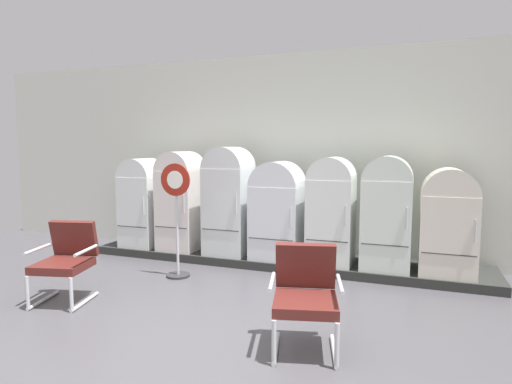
{
  "coord_description": "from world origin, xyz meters",
  "views": [
    {
      "loc": [
        1.88,
        -3.03,
        1.77
      ],
      "look_at": [
        -0.28,
        2.75,
        1.11
      ],
      "focal_mm": 29.98,
      "sensor_mm": 36.0,
      "label": 1
    }
  ],
  "objects": [
    {
      "name": "ground",
      "position": [
        0.0,
        0.0,
        -0.03
      ],
      "size": [
        12.0,
        10.0,
        0.05
      ],
      "primitive_type": "cube",
      "color": "#4B484D"
    },
    {
      "name": "back_wall",
      "position": [
        0.0,
        3.66,
        1.63
      ],
      "size": [
        11.76,
        0.12,
        3.24
      ],
      "color": "silver",
      "rests_on": "ground"
    },
    {
      "name": "display_plinth",
      "position": [
        0.0,
        3.02,
        0.06
      ],
      "size": [
        5.98,
        0.95,
        0.12
      ],
      "primitive_type": "cube",
      "color": "#292A27",
      "rests_on": "ground"
    },
    {
      "name": "refrigerator_0",
      "position": [
        -2.34,
        2.89,
        0.89
      ],
      "size": [
        0.6,
        0.62,
        1.45
      ],
      "color": "white",
      "rests_on": "display_plinth"
    },
    {
      "name": "refrigerator_1",
      "position": [
        -1.62,
        2.91,
        0.96
      ],
      "size": [
        0.61,
        0.66,
        1.57
      ],
      "color": "white",
      "rests_on": "display_plinth"
    },
    {
      "name": "refrigerator_2",
      "position": [
        -0.78,
        2.91,
        1.0
      ],
      "size": [
        0.64,
        0.67,
        1.64
      ],
      "color": "silver",
      "rests_on": "display_plinth"
    },
    {
      "name": "refrigerator_3",
      "position": [
        -0.0,
        2.91,
        0.87
      ],
      "size": [
        0.71,
        0.66,
        1.43
      ],
      "color": "white",
      "rests_on": "display_plinth"
    },
    {
      "name": "refrigerator_4",
      "position": [
        0.8,
        2.89,
        0.92
      ],
      "size": [
        0.62,
        0.63,
        1.5
      ],
      "color": "white",
      "rests_on": "display_plinth"
    },
    {
      "name": "refrigerator_5",
      "position": [
        1.54,
        2.93,
        0.93
      ],
      "size": [
        0.64,
        0.7,
        1.52
      ],
      "color": "silver",
      "rests_on": "display_plinth"
    },
    {
      "name": "refrigerator_6",
      "position": [
        2.3,
        2.93,
        0.84
      ],
      "size": [
        0.68,
        0.7,
        1.37
      ],
      "color": "silver",
      "rests_on": "display_plinth"
    },
    {
      "name": "armchair_left",
      "position": [
        -1.84,
        0.7,
        0.5
      ],
      "size": [
        0.71,
        0.75,
        0.9
      ],
      "color": "silver",
      "rests_on": "ground"
    },
    {
      "name": "armchair_right",
      "position": [
        1.02,
        0.51,
        0.5
      ],
      "size": [
        0.71,
        0.75,
        0.9
      ],
      "color": "silver",
      "rests_on": "ground"
    },
    {
      "name": "sign_stand",
      "position": [
        -1.11,
        1.92,
        0.74
      ],
      "size": [
        0.44,
        0.32,
        1.55
      ],
      "color": "#2D2D30",
      "rests_on": "ground"
    }
  ]
}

